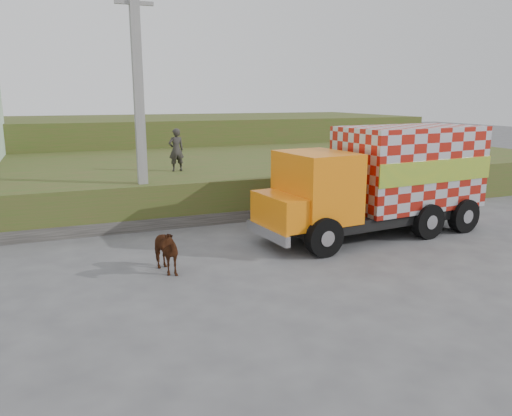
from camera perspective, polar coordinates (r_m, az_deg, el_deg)
name	(u,v)px	position (r m, az deg, el deg)	size (l,w,h in m)	color
ground	(213,264)	(13.38, -4.98, -6.41)	(120.00, 120.00, 0.00)	#474749
embankment	(146,180)	(22.70, -12.42, 3.19)	(40.00, 12.00, 1.50)	#38541C
embankment_far	(114,141)	(34.43, -15.87, 7.38)	(40.00, 12.00, 3.00)	#38541C
retaining_strip	(116,227)	(16.92, -15.69, -2.07)	(16.00, 0.50, 0.40)	#595651
utility_pole	(139,105)	(16.93, -13.21, 11.36)	(1.20, 0.30, 8.00)	gray
cargo_truck	(384,180)	(16.46, 14.42, 3.17)	(7.88, 3.32, 3.42)	black
cow	(162,250)	(12.78, -10.68, -4.74)	(0.63, 1.39, 1.17)	#34120D
pedestrian	(176,150)	(19.74, -9.11, 6.58)	(0.60, 0.40, 1.66)	#292724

